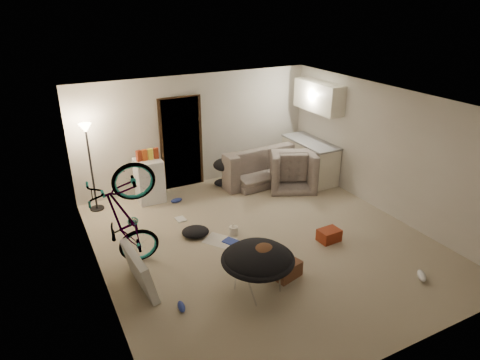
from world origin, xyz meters
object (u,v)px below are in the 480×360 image
saucer_chair (258,265)px  tv_box (139,271)px  kitchen_counter (310,160)px  drink_case_b (329,235)px  sofa (262,167)px  mini_fridge (149,180)px  juicer (234,230)px  floor_lamp (88,149)px  armchair (291,171)px  drink_case_a (286,269)px  bicycle (128,241)px

saucer_chair → tv_box: size_ratio=1.11×
kitchen_counter → drink_case_b: bearing=-118.6°
sofa → drink_case_b: bearing=81.0°
mini_fridge → juicer: size_ratio=4.01×
juicer → tv_box: bearing=-158.3°
kitchen_counter → tv_box: 5.27m
floor_lamp → armchair: floor_lamp is taller
saucer_chair → drink_case_a: 0.66m
drink_case_b → drink_case_a: bearing=-159.2°
kitchen_counter → saucer_chair: (-3.21, -3.16, 0.01)m
kitchen_counter → sofa: size_ratio=0.70×
armchair → bicycle: size_ratio=0.54×
floor_lamp → armchair: size_ratio=1.79×
bicycle → drink_case_a: size_ratio=4.26×
drink_case_a → bicycle: bearing=131.5°
bicycle → mini_fridge: size_ratio=2.05×
kitchen_counter → saucer_chair: 4.51m
tv_box → armchair: bearing=23.8°
drink_case_b → juicer: 1.72m
drink_case_a → floor_lamp: bearing=105.0°
mini_fridge → saucer_chair: mini_fridge is taller
saucer_chair → tv_box: (-1.52, 0.84, -0.13)m
drink_case_a → tv_box: bearing=145.0°
armchair → drink_case_b: 2.51m
armchair → mini_fridge: size_ratio=1.10×
kitchen_counter → tv_box: size_ratio=1.55×
sofa → tv_box: (-3.68, -2.77, 0.00)m
bicycle → saucer_chair: bearing=-127.4°
mini_fridge → juicer: 2.33m
sofa → drink_case_b: (-0.33, -2.97, -0.21)m
floor_lamp → armchair: (4.21, -0.79, -0.98)m
mini_fridge → saucer_chair: (0.52, -3.71, -0.01)m
kitchen_counter → bicycle: size_ratio=0.80×
sofa → drink_case_a: 3.86m
bicycle → drink_case_a: bearing=-116.5°
floor_lamp → mini_fridge: 1.40m
bicycle → drink_case_b: (3.36, -0.82, -0.38)m
sofa → drink_case_a: sofa is taller
sofa → drink_case_a: size_ratio=4.88×
kitchen_counter → drink_case_b: 2.89m
kitchen_counter → bicycle: 5.03m
bicycle → juicer: (1.94, 0.16, -0.40)m
sofa → juicer: sofa is taller
drink_case_a → drink_case_b: (1.26, 0.54, -0.02)m
kitchen_counter → tv_box: kitchen_counter is taller
saucer_chair → drink_case_a: bearing=10.2°
kitchen_counter → saucer_chair: bearing=-135.4°
kitchen_counter → drink_case_a: bearing=-130.7°
drink_case_b → saucer_chair: bearing=-163.1°
mini_fridge → tv_box: 3.05m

